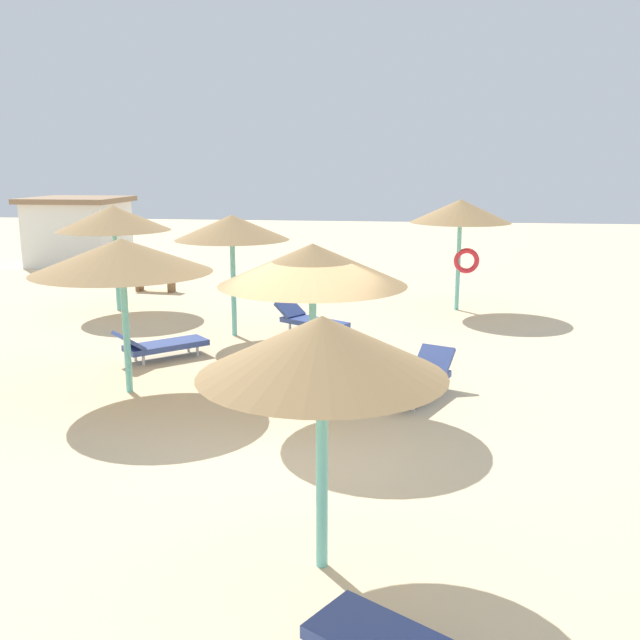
# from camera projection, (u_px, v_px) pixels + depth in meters

# --- Properties ---
(ground_plane) EXTENTS (80.00, 80.00, 0.00)m
(ground_plane) POSITION_uv_depth(u_px,v_px,m) (293.00, 445.00, 10.32)
(ground_plane) COLOR beige
(parasol_0) EXTENTS (3.11, 3.11, 2.75)m
(parasol_0) POSITION_uv_depth(u_px,v_px,m) (122.00, 256.00, 12.18)
(parasol_0) COLOR #6BC6BC
(parasol_0) RESTS_ON ground
(parasol_1) EXTENTS (2.43, 2.43, 2.61)m
(parasol_1) POSITION_uv_depth(u_px,v_px,m) (322.00, 347.00, 6.73)
(parasol_1) COLOR #6BC6BC
(parasol_1) RESTS_ON ground
(parasol_2) EXTENTS (2.66, 2.66, 2.85)m
(parasol_2) POSITION_uv_depth(u_px,v_px,m) (232.00, 228.00, 16.28)
(parasol_2) COLOR #6BC6BC
(parasol_2) RESTS_ON ground
(parasol_4) EXTENTS (3.01, 3.01, 2.78)m
(parasol_4) POSITION_uv_depth(u_px,v_px,m) (313.00, 265.00, 11.13)
(parasol_4) COLOR #6BC6BC
(parasol_4) RESTS_ON ground
(parasol_5) EXTENTS (3.07, 3.07, 2.88)m
(parasol_5) POSITION_uv_depth(u_px,v_px,m) (113.00, 218.00, 19.17)
(parasol_5) COLOR #6BC6BC
(parasol_5) RESTS_ON ground
(parasol_7) EXTENTS (2.73, 2.73, 3.05)m
(parasol_7) POSITION_uv_depth(u_px,v_px,m) (461.00, 212.00, 19.17)
(parasol_7) COLOR #6BC6BC
(parasol_7) RESTS_ON ground
(lounger_0) EXTENTS (1.82, 1.77, 0.68)m
(lounger_0) POSITION_uv_depth(u_px,v_px,m) (160.00, 345.00, 14.73)
(lounger_0) COLOR #33478C
(lounger_0) RESTS_ON ground
(lounger_2) EXTENTS (1.94, 1.56, 0.68)m
(lounger_2) POSITION_uv_depth(u_px,v_px,m) (310.00, 320.00, 17.03)
(lounger_2) COLOR #33478C
(lounger_2) RESTS_ON ground
(lounger_4) EXTENTS (1.35, 1.98, 0.73)m
(lounger_4) POSITION_uv_depth(u_px,v_px,m) (419.00, 379.00, 12.39)
(lounger_4) COLOR #33478C
(lounger_4) RESTS_ON ground
(bench_0) EXTENTS (1.53, 0.54, 0.49)m
(bench_0) POSITION_uv_depth(u_px,v_px,m) (155.00, 281.00, 22.48)
(bench_0) COLOR brown
(bench_0) RESTS_ON ground
(bench_1) EXTENTS (0.41, 1.50, 0.49)m
(bench_1) POSITION_uv_depth(u_px,v_px,m) (282.00, 279.00, 22.86)
(bench_1) COLOR brown
(bench_1) RESTS_ON ground
(bench_2) EXTENTS (0.42, 1.50, 0.49)m
(bench_2) POSITION_uv_depth(u_px,v_px,m) (345.00, 274.00, 23.73)
(bench_2) COLOR brown
(bench_2) RESTS_ON ground
(beach_cabana) EXTENTS (3.65, 3.47, 2.67)m
(beach_cabana) POSITION_uv_depth(u_px,v_px,m) (79.00, 231.00, 28.23)
(beach_cabana) COLOR white
(beach_cabana) RESTS_ON ground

